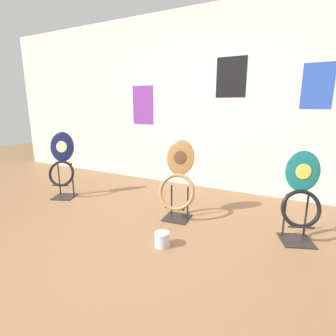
{
  "coord_description": "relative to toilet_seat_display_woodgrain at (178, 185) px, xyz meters",
  "views": [
    {
      "loc": [
        1.4,
        -1.43,
        1.25
      ],
      "look_at": [
        0.05,
        1.14,
        0.55
      ],
      "focal_mm": 28.0,
      "sensor_mm": 36.0,
      "label": 1
    }
  ],
  "objects": [
    {
      "name": "toilet_seat_display_navy_moon",
      "position": [
        -1.71,
        -0.09,
        0.07
      ],
      "size": [
        0.4,
        0.37,
        0.9
      ],
      "color": "black",
      "rests_on": "ground_plane"
    },
    {
      "name": "wall_back",
      "position": [
        -0.21,
        1.28,
        0.91
      ],
      "size": [
        8.0,
        0.07,
        2.6
      ],
      "color": "silver",
      "rests_on": "ground_plane"
    },
    {
      "name": "toilet_seat_display_woodgrain",
      "position": [
        0.0,
        0.0,
        0.0
      ],
      "size": [
        0.44,
        0.34,
        0.88
      ],
      "color": "black",
      "rests_on": "ground_plane"
    },
    {
      "name": "paint_can",
      "position": [
        0.15,
        -0.62,
        -0.32
      ],
      "size": [
        0.14,
        0.14,
        0.14
      ],
      "color": "silver",
      "rests_on": "ground_plane"
    },
    {
      "name": "toilet_seat_display_teal_sax",
      "position": [
        1.22,
        0.05,
        0.02
      ],
      "size": [
        0.38,
        0.36,
        0.86
      ],
      "color": "black",
      "rests_on": "ground_plane"
    },
    {
      "name": "ground_plane",
      "position": [
        -0.21,
        -1.07,
        -0.39
      ],
      "size": [
        14.0,
        14.0,
        0.0
      ],
      "primitive_type": "plane",
      "color": "#8E6642"
    }
  ]
}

